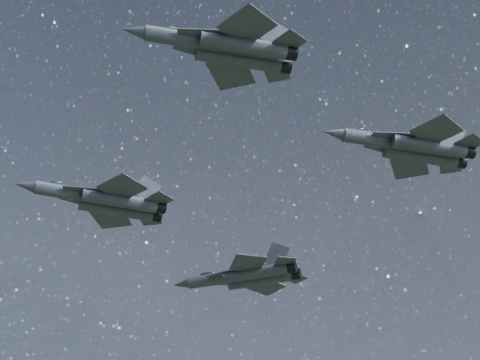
{
  "coord_description": "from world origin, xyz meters",
  "views": [
    {
      "loc": [
        6.42,
        -74.75,
        100.43
      ],
      "look_at": [
        4.17,
        0.2,
        149.65
      ],
      "focal_mm": 60.0,
      "sensor_mm": 36.0,
      "label": 1
    }
  ],
  "objects": [
    {
      "name": "jet_right",
      "position": [
        3.59,
        -20.49,
        150.51
      ],
      "size": [
        16.85,
        11.43,
        4.24
      ],
      "rotation": [
        0.0,
        0.0,
        0.26
      ],
      "color": "#2C2F37"
    },
    {
      "name": "jet_left",
      "position": [
        4.54,
        21.52,
        148.35
      ],
      "size": [
        18.62,
        12.55,
        4.7
      ],
      "rotation": [
        0.0,
        0.0,
        -0.3
      ],
      "color": "#2C2F37"
    },
    {
      "name": "jet_lead",
      "position": [
        -11.06,
        1.76,
        148.18
      ],
      "size": [
        17.68,
        11.77,
        4.49
      ],
      "rotation": [
        0.0,
        0.0,
        0.35
      ],
      "color": "#2C2F37"
    },
    {
      "name": "jet_slot",
      "position": [
        23.51,
        -1.43,
        152.63
      ],
      "size": [
        18.36,
        12.42,
        4.62
      ],
      "rotation": [
        0.0,
        0.0,
        0.28
      ],
      "color": "#2C2F37"
    }
  ]
}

